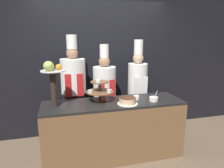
{
  "coord_description": "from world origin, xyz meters",
  "views": [
    {
      "loc": [
        -0.74,
        -2.43,
        1.82
      ],
      "look_at": [
        0.0,
        0.41,
        1.14
      ],
      "focal_mm": 32.0,
      "sensor_mm": 36.0,
      "label": 1
    }
  ],
  "objects": [
    {
      "name": "serving_bowl_near",
      "position": [
        0.59,
        0.2,
        0.92
      ],
      "size": [
        0.13,
        0.13,
        0.17
      ],
      "color": "white",
      "rests_on": "buffet_counter"
    },
    {
      "name": "ground_plane",
      "position": [
        0.0,
        0.0,
        0.0
      ],
      "size": [
        14.0,
        14.0,
        0.0
      ],
      "primitive_type": "plane",
      "color": "brown"
    },
    {
      "name": "tiered_stand",
      "position": [
        -0.19,
        0.39,
        1.07
      ],
      "size": [
        0.41,
        0.41,
        0.35
      ],
      "color": "brown",
      "rests_on": "buffet_counter"
    },
    {
      "name": "chef_left",
      "position": [
        -0.54,
        0.91,
        1.01
      ],
      "size": [
        0.41,
        0.41,
        1.87
      ],
      "color": "#38332D",
      "rests_on": "ground_plane"
    },
    {
      "name": "cake_round",
      "position": [
        0.17,
        0.17,
        0.94
      ],
      "size": [
        0.3,
        0.3,
        0.1
      ],
      "color": "white",
      "rests_on": "buffet_counter"
    },
    {
      "name": "chef_center_left",
      "position": [
        -0.01,
        0.91,
        0.92
      ],
      "size": [
        0.4,
        0.4,
        1.72
      ],
      "color": "#28282D",
      "rests_on": "ground_plane"
    },
    {
      "name": "wall_back",
      "position": [
        0.0,
        1.3,
        1.4
      ],
      "size": [
        10.0,
        0.06,
        2.8
      ],
      "color": "black",
      "rests_on": "ground_plane"
    },
    {
      "name": "buffet_counter",
      "position": [
        0.0,
        0.31,
        0.45
      ],
      "size": [
        2.1,
        0.63,
        0.89
      ],
      "color": "brown",
      "rests_on": "ground_plane"
    },
    {
      "name": "chef_center_right",
      "position": [
        0.61,
        0.91,
        0.96
      ],
      "size": [
        0.35,
        0.35,
        1.79
      ],
      "color": "#28282D",
      "rests_on": "ground_plane"
    },
    {
      "name": "fruit_pedestal",
      "position": [
        -0.85,
        0.32,
        1.31
      ],
      "size": [
        0.32,
        0.32,
        0.64
      ],
      "color": "#2D231E",
      "rests_on": "buffet_counter"
    },
    {
      "name": "cup_white",
      "position": [
        0.37,
        0.33,
        0.92
      ],
      "size": [
        0.09,
        0.09,
        0.06
      ],
      "color": "white",
      "rests_on": "buffet_counter"
    }
  ]
}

